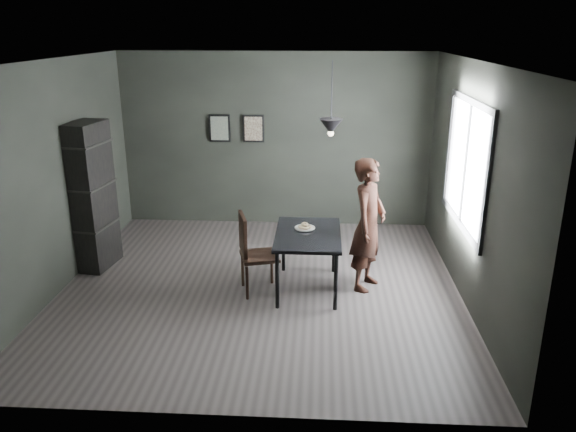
# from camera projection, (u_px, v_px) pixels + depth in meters

# --- Properties ---
(ground) EXTENTS (5.00, 5.00, 0.00)m
(ground) POSITION_uv_depth(u_px,v_px,m) (260.00, 287.00, 7.17)
(ground) COLOR #332D2C
(ground) RESTS_ON ground
(back_wall) EXTENTS (5.00, 0.10, 2.80)m
(back_wall) POSITION_uv_depth(u_px,v_px,m) (275.00, 141.00, 9.08)
(back_wall) COLOR black
(back_wall) RESTS_ON ground
(ceiling) EXTENTS (5.00, 5.00, 0.02)m
(ceiling) POSITION_uv_depth(u_px,v_px,m) (257.00, 60.00, 6.27)
(ceiling) COLOR silver
(ceiling) RESTS_ON ground
(window_assembly) EXTENTS (0.04, 1.96, 1.56)m
(window_assembly) POSITION_uv_depth(u_px,v_px,m) (466.00, 164.00, 6.70)
(window_assembly) COLOR white
(window_assembly) RESTS_ON ground
(cafe_table) EXTENTS (0.80, 1.20, 0.75)m
(cafe_table) POSITION_uv_depth(u_px,v_px,m) (308.00, 239.00, 6.92)
(cafe_table) COLOR black
(cafe_table) RESTS_ON ground
(white_plate) EXTENTS (0.23, 0.23, 0.01)m
(white_plate) POSITION_uv_depth(u_px,v_px,m) (305.00, 228.00, 7.03)
(white_plate) COLOR silver
(white_plate) RESTS_ON cafe_table
(donut_pile) EXTENTS (0.17, 0.17, 0.07)m
(donut_pile) POSITION_uv_depth(u_px,v_px,m) (305.00, 226.00, 7.02)
(donut_pile) COLOR #F4E5BE
(donut_pile) RESTS_ON white_plate
(woman) EXTENTS (0.62, 0.72, 1.68)m
(woman) POSITION_uv_depth(u_px,v_px,m) (368.00, 225.00, 6.93)
(woman) COLOR black
(woman) RESTS_ON ground
(wood_chair) EXTENTS (0.55, 0.55, 1.02)m
(wood_chair) POSITION_uv_depth(u_px,v_px,m) (252.00, 249.00, 6.86)
(wood_chair) COLOR black
(wood_chair) RESTS_ON ground
(shelf_unit) EXTENTS (0.47, 0.71, 2.00)m
(shelf_unit) POSITION_uv_depth(u_px,v_px,m) (92.00, 196.00, 7.51)
(shelf_unit) COLOR black
(shelf_unit) RESTS_ON ground
(pendant_lamp) EXTENTS (0.28, 0.28, 0.86)m
(pendant_lamp) POSITION_uv_depth(u_px,v_px,m) (331.00, 126.00, 6.56)
(pendant_lamp) COLOR black
(pendant_lamp) RESTS_ON ground
(framed_print_left) EXTENTS (0.34, 0.04, 0.44)m
(framed_print_left) POSITION_uv_depth(u_px,v_px,m) (220.00, 128.00, 9.04)
(framed_print_left) COLOR black
(framed_print_left) RESTS_ON ground
(framed_print_right) EXTENTS (0.34, 0.04, 0.44)m
(framed_print_right) POSITION_uv_depth(u_px,v_px,m) (254.00, 129.00, 9.01)
(framed_print_right) COLOR black
(framed_print_right) RESTS_ON ground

